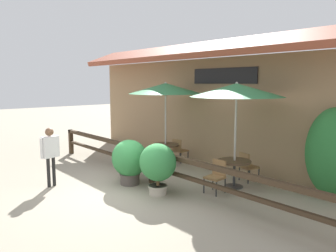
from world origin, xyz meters
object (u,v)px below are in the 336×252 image
object	(u,v)px
potted_plant_broad_leaf	(334,153)
dining_table_near	(166,148)
dining_table_middle	(234,166)
chair_middle_streetside	(216,175)
chair_near_streetside	(151,155)
pedestrian	(50,149)
patio_umbrella_near	(166,89)
patio_umbrella_middle	(237,90)
potted_plant_tall_tropical	(130,160)
potted_plant_small_flowering	(158,164)
chair_near_wallside	(179,149)
chair_middle_wallside	(247,165)

from	to	relation	value
potted_plant_broad_leaf	dining_table_near	bearing A→B (deg)	-169.71
dining_table_middle	chair_middle_streetside	distance (m)	0.71
dining_table_near	chair_middle_streetside	distance (m)	3.05
chair_near_streetside	pedestrian	bearing A→B (deg)	-85.07
dining_table_middle	patio_umbrella_near	bearing A→B (deg)	177.52
patio_umbrella_middle	potted_plant_tall_tropical	world-z (taller)	patio_umbrella_middle
patio_umbrella_near	patio_umbrella_middle	size ratio (longest dim) A/B	1.00
dining_table_middle	chair_middle_streetside	size ratio (longest dim) A/B	1.06
potted_plant_tall_tropical	potted_plant_small_flowering	xyz separation A→B (m)	(1.15, 0.05, 0.09)
dining_table_near	potted_plant_small_flowering	bearing A→B (deg)	-44.67
patio_umbrella_near	chair_near_streetside	size ratio (longest dim) A/B	3.38
patio_umbrella_middle	dining_table_near	bearing A→B (deg)	177.52
chair_near_streetside	pedestrian	distance (m)	3.20
dining_table_near	chair_near_wallside	bearing A→B (deg)	92.75
dining_table_middle	chair_near_streetside	bearing A→B (deg)	-169.68
dining_table_near	patio_umbrella_middle	size ratio (longest dim) A/B	0.31
dining_table_near	chair_near_streetside	xyz separation A→B (m)	(0.04, -0.66, -0.13)
patio_umbrella_near	potted_plant_tall_tropical	xyz separation A→B (m)	(0.90, -2.08, -1.91)
patio_umbrella_middle	potted_plant_broad_leaf	world-z (taller)	patio_umbrella_middle
patio_umbrella_near	potted_plant_broad_leaf	world-z (taller)	patio_umbrella_near
dining_table_near	potted_plant_broad_leaf	world-z (taller)	potted_plant_broad_leaf
dining_table_near	potted_plant_broad_leaf	bearing A→B (deg)	10.29
chair_middle_wallside	patio_umbrella_near	bearing A→B (deg)	25.43
chair_middle_streetside	chair_near_wallside	bearing A→B (deg)	148.46
chair_middle_streetside	potted_plant_tall_tropical	size ratio (longest dim) A/B	0.67
chair_middle_wallside	potted_plant_broad_leaf	xyz separation A→B (m)	(2.17, 0.34, 0.67)
potted_plant_tall_tropical	potted_plant_small_flowering	distance (m)	1.16
chair_middle_wallside	chair_middle_streetside	bearing A→B (deg)	106.12
chair_middle_wallside	potted_plant_tall_tropical	xyz separation A→B (m)	(-1.98, -2.65, 0.22)
chair_near_wallside	dining_table_middle	world-z (taller)	chair_near_wallside
chair_middle_streetside	potted_plant_broad_leaf	bearing A→B (deg)	34.60
chair_near_streetside	chair_middle_wallside	xyz separation A→B (m)	(2.84, 1.23, 0.00)
potted_plant_small_flowering	potted_plant_broad_leaf	xyz separation A→B (m)	(3.00, 2.94, 0.35)
potted_plant_tall_tropical	patio_umbrella_middle	bearing A→B (deg)	43.37
dining_table_near	pedestrian	size ratio (longest dim) A/B	0.55
patio_umbrella_near	patio_umbrella_middle	world-z (taller)	same
dining_table_middle	patio_umbrella_middle	bearing A→B (deg)	0.00
potted_plant_tall_tropical	pedestrian	xyz separation A→B (m)	(-1.22, -1.71, 0.34)
dining_table_near	chair_near_wallside	size ratio (longest dim) A/B	1.06
potted_plant_tall_tropical	chair_near_wallside	bearing A→B (deg)	108.77
chair_middle_streetside	pedestrian	world-z (taller)	pedestrian
chair_middle_wallside	potted_plant_small_flowering	distance (m)	2.75
potted_plant_tall_tropical	potted_plant_broad_leaf	bearing A→B (deg)	35.77
dining_table_near	chair_middle_wallside	xyz separation A→B (m)	(2.88, 0.58, -0.13)
dining_table_near	potted_plant_broad_leaf	distance (m)	5.16
potted_plant_small_flowering	chair_middle_streetside	bearing A→B (deg)	53.61
chair_near_wallside	potted_plant_broad_leaf	xyz separation A→B (m)	(5.08, 0.26, 0.67)
dining_table_middle	potted_plant_tall_tropical	distance (m)	2.84
chair_near_wallside	dining_table_middle	size ratio (longest dim) A/B	0.94
pedestrian	potted_plant_broad_leaf	bearing A→B (deg)	120.86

